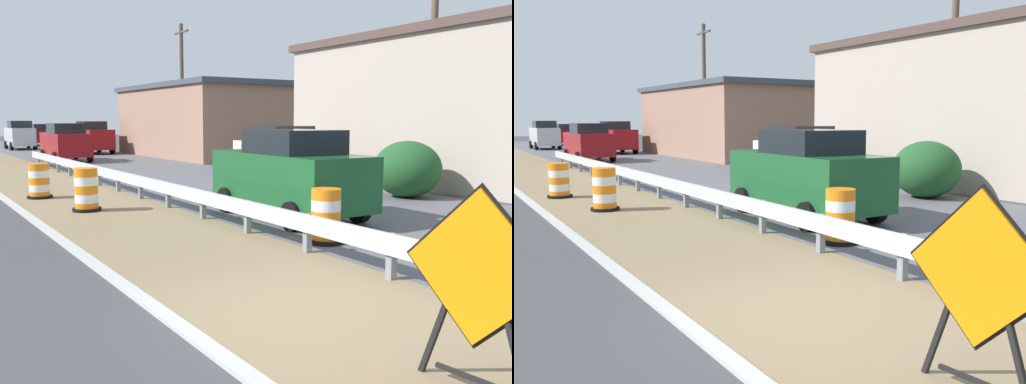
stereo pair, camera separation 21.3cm
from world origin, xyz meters
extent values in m
plane|color=#3D3D3F|center=(0.00, 0.00, 0.00)|extent=(160.00, 160.00, 0.00)
cube|color=#7F6B4C|center=(0.59, 0.00, 0.00)|extent=(3.57, 120.00, 0.01)
cube|color=#ADADA8|center=(-1.30, 0.00, 0.00)|extent=(0.20, 120.00, 0.11)
cube|color=silver|center=(2.12, 0.54, 0.55)|extent=(0.08, 50.89, 0.32)
cube|color=slate|center=(2.20, 0.54, 0.35)|extent=(0.12, 0.12, 0.70)
cube|color=slate|center=(2.20, 2.57, 0.35)|extent=(0.12, 0.12, 0.70)
cube|color=slate|center=(2.20, 4.61, 0.35)|extent=(0.12, 0.12, 0.70)
cube|color=slate|center=(2.20, 6.64, 0.35)|extent=(0.12, 0.12, 0.70)
cube|color=slate|center=(2.20, 8.68, 0.35)|extent=(0.12, 0.12, 0.70)
cube|color=slate|center=(2.20, 10.71, 0.35)|extent=(0.12, 0.12, 0.70)
cube|color=slate|center=(2.20, 12.75, 0.35)|extent=(0.12, 0.12, 0.70)
cube|color=slate|center=(2.20, 14.79, 0.35)|extent=(0.12, 0.12, 0.70)
cube|color=slate|center=(2.20, 16.82, 0.35)|extent=(0.12, 0.12, 0.70)
cube|color=slate|center=(2.20, 18.86, 0.35)|extent=(0.12, 0.12, 0.70)
cube|color=slate|center=(2.20, 20.89, 0.35)|extent=(0.12, 0.12, 0.70)
cube|color=slate|center=(2.20, 22.93, 0.35)|extent=(0.12, 0.12, 0.70)
cube|color=slate|center=(2.20, 24.96, 0.35)|extent=(0.12, 0.12, 0.70)
cube|color=black|center=(0.27, -2.68, 0.52)|extent=(0.09, 0.39, 1.06)
cube|color=black|center=(0.19, -1.98, 0.52)|extent=(0.09, 0.39, 1.06)
cube|color=black|center=(0.23, -2.33, 0.12)|extent=(0.12, 0.72, 0.04)
cube|color=orange|center=(0.21, -2.33, 1.12)|extent=(0.18, 1.37, 1.37)
cube|color=black|center=(0.22, -2.33, 1.12)|extent=(0.17, 1.45, 1.46)
cylinder|color=orange|center=(2.98, 3.00, 0.11)|extent=(0.57, 0.57, 0.21)
cylinder|color=white|center=(2.98, 3.00, 0.32)|extent=(0.57, 0.57, 0.21)
cylinder|color=orange|center=(2.98, 3.00, 0.53)|extent=(0.57, 0.57, 0.21)
cylinder|color=white|center=(2.98, 3.00, 0.74)|extent=(0.57, 0.57, 0.21)
cylinder|color=orange|center=(2.98, 3.00, 0.95)|extent=(0.57, 0.57, 0.21)
cylinder|color=black|center=(2.98, 3.00, 0.04)|extent=(0.71, 0.71, 0.08)
cylinder|color=orange|center=(0.18, 9.31, 0.11)|extent=(0.60, 0.60, 0.23)
cylinder|color=white|center=(0.18, 9.31, 0.34)|extent=(0.60, 0.60, 0.23)
cylinder|color=orange|center=(0.18, 9.31, 0.56)|extent=(0.60, 0.60, 0.23)
cylinder|color=white|center=(0.18, 9.31, 0.79)|extent=(0.60, 0.60, 0.23)
cylinder|color=orange|center=(0.18, 9.31, 1.01)|extent=(0.60, 0.60, 0.23)
cylinder|color=black|center=(0.18, 9.31, 0.04)|extent=(0.74, 0.74, 0.08)
cylinder|color=orange|center=(-0.34, 12.48, 0.11)|extent=(0.59, 0.59, 0.21)
cylinder|color=white|center=(-0.34, 12.48, 0.32)|extent=(0.59, 0.59, 0.21)
cylinder|color=orange|center=(-0.34, 12.48, 0.53)|extent=(0.59, 0.59, 0.21)
cylinder|color=white|center=(-0.34, 12.48, 0.74)|extent=(0.59, 0.59, 0.21)
cylinder|color=orange|center=(-0.34, 12.48, 0.95)|extent=(0.59, 0.59, 0.21)
cylinder|color=black|center=(-0.34, 12.48, 0.04)|extent=(0.74, 0.74, 0.08)
cube|color=#195128|center=(4.07, 5.71, 0.94)|extent=(1.95, 4.44, 1.25)
cube|color=black|center=(4.07, 5.53, 1.85)|extent=(1.72, 2.06, 0.56)
cylinder|color=black|center=(3.15, 7.18, 0.32)|extent=(0.23, 0.64, 0.64)
cylinder|color=black|center=(5.03, 7.16, 0.32)|extent=(0.23, 0.64, 0.64)
cylinder|color=black|center=(3.11, 4.27, 0.32)|extent=(0.23, 0.64, 0.64)
cylinder|color=black|center=(4.99, 4.24, 0.32)|extent=(0.23, 0.64, 0.64)
cube|color=silver|center=(7.82, 11.23, 0.95)|extent=(1.87, 4.16, 1.26)
cube|color=black|center=(7.82, 11.40, 1.86)|extent=(1.66, 1.92, 0.56)
cylinder|color=black|center=(8.71, 9.86, 0.32)|extent=(0.23, 0.64, 0.64)
cylinder|color=black|center=(6.89, 9.88, 0.32)|extent=(0.23, 0.64, 0.64)
cylinder|color=black|center=(8.75, 12.59, 0.32)|extent=(0.23, 0.64, 0.64)
cylinder|color=black|center=(6.93, 12.61, 0.32)|extent=(0.23, 0.64, 0.64)
cube|color=silver|center=(4.40, 42.57, 1.01)|extent=(1.77, 4.25, 1.38)
cube|color=black|center=(4.40, 42.40, 1.98)|extent=(1.57, 1.97, 0.56)
cylinder|color=black|center=(3.57, 43.97, 0.32)|extent=(0.23, 0.64, 0.64)
cylinder|color=black|center=(5.28, 43.95, 0.32)|extent=(0.23, 0.64, 0.64)
cylinder|color=black|center=(3.53, 41.18, 0.32)|extent=(0.23, 0.64, 0.64)
cylinder|color=black|center=(5.24, 41.16, 0.32)|extent=(0.23, 0.64, 0.64)
cube|color=maroon|center=(7.33, 48.36, 0.86)|extent=(1.93, 4.54, 1.07)
cube|color=black|center=(7.33, 48.54, 1.67)|extent=(1.72, 2.09, 0.56)
cylinder|color=black|center=(8.25, 46.86, 0.32)|extent=(0.23, 0.64, 0.64)
cylinder|color=black|center=(6.37, 46.88, 0.32)|extent=(0.23, 0.64, 0.64)
cylinder|color=black|center=(8.29, 49.84, 0.32)|extent=(0.23, 0.64, 0.64)
cylinder|color=black|center=(6.40, 49.86, 0.32)|extent=(0.23, 0.64, 0.64)
cube|color=maroon|center=(4.19, 27.46, 0.96)|extent=(1.91, 4.62, 1.27)
cube|color=black|center=(4.19, 27.28, 1.87)|extent=(1.70, 2.13, 0.56)
cylinder|color=black|center=(3.27, 28.99, 0.32)|extent=(0.23, 0.64, 0.64)
cylinder|color=black|center=(5.14, 28.97, 0.32)|extent=(0.23, 0.64, 0.64)
cylinder|color=black|center=(3.24, 25.95, 0.32)|extent=(0.23, 0.64, 0.64)
cylinder|color=black|center=(5.11, 25.94, 0.32)|extent=(0.23, 0.64, 0.64)
cube|color=maroon|center=(7.64, 33.85, 1.00)|extent=(1.90, 4.11, 1.35)
cube|color=black|center=(7.64, 34.01, 1.95)|extent=(1.64, 1.92, 0.56)
cylinder|color=black|center=(8.56, 32.55, 0.32)|extent=(0.25, 0.65, 0.64)
cylinder|color=black|center=(6.83, 32.48, 0.32)|extent=(0.25, 0.65, 0.64)
cylinder|color=black|center=(8.46, 35.21, 0.32)|extent=(0.25, 0.65, 0.64)
cylinder|color=black|center=(6.72, 35.14, 0.32)|extent=(0.25, 0.65, 0.64)
cube|color=#AD9E8E|center=(14.40, 8.98, 2.60)|extent=(7.35, 11.17, 5.20)
cube|color=#4C3833|center=(14.40, 8.98, 5.35)|extent=(7.65, 11.61, 0.30)
cube|color=#93705B|center=(13.62, 27.69, 2.13)|extent=(7.92, 13.20, 4.27)
cube|color=#3D424C|center=(13.62, 27.69, 4.42)|extent=(8.24, 13.73, 0.30)
cylinder|color=brown|center=(11.71, 7.95, 4.73)|extent=(0.24, 0.24, 9.46)
cylinder|color=brown|center=(10.94, 26.30, 4.02)|extent=(0.24, 0.24, 8.05)
cube|color=brown|center=(10.94, 26.30, 7.55)|extent=(0.12, 1.80, 0.10)
ellipsoid|color=#1E4C23|center=(9.20, 6.64, 0.86)|extent=(2.06, 2.06, 1.73)
camera|label=1|loc=(-3.89, -5.24, 2.38)|focal=39.40mm
camera|label=2|loc=(-3.71, -5.36, 2.38)|focal=39.40mm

